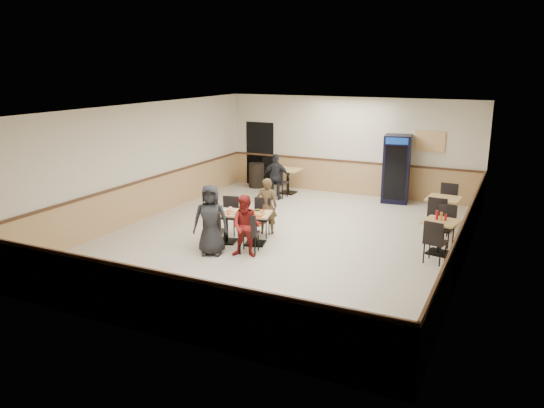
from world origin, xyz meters
The scene contains 20 objects.
ground centered at (0.00, 0.00, 0.00)m, with size 10.00×10.00×0.00m, color beige.
room_shell centered at (1.78, 2.55, 0.58)m, with size 10.00×10.00×10.00m.
main_table centered at (-0.74, -0.69, 0.48)m, with size 1.48×0.99×0.72m.
main_chairs centered at (-0.78, -0.70, 0.46)m, with size 1.55×1.83×0.92m.
diner_woman_left centered at (-0.95, -1.59, 0.76)m, with size 0.74×0.48×1.52m, color black.
diner_woman_right centered at (-0.20, -1.40, 0.67)m, with size 0.65×0.50×1.33m, color maroon.
diner_man_opposite centered at (-0.52, 0.22, 0.68)m, with size 0.50×0.33×1.36m, color #503B22.
lone_diner centered at (-1.72, 3.32, 0.69)m, with size 0.81×0.34×1.39m, color black.
tabletop_clutter centered at (-0.68, -0.72, 0.75)m, with size 1.21×0.81×0.12m.
side_table_near centered at (3.44, 0.54, 0.49)m, with size 0.80×0.80×0.74m.
side_table_near_chair_south centered at (3.44, -0.05, 0.47)m, with size 0.43×0.43×0.93m, color black, non-canonical shape.
side_table_near_chair_north centered at (3.44, 1.13, 0.47)m, with size 0.43×0.43×0.93m, color black, non-canonical shape.
side_table_far centered at (3.24, 2.31, 0.54)m, with size 0.81×0.81×0.81m.
side_table_far_chair_south centered at (3.24, 1.66, 0.52)m, with size 0.48×0.48×1.03m, color black, non-canonical shape.
side_table_far_chair_north centered at (3.24, 2.96, 0.52)m, with size 0.48×0.48×1.03m, color black, non-canonical shape.
condiment_caddy centered at (3.41, 0.59, 0.83)m, with size 0.23×0.06×0.20m.
back_table centered at (-1.72, 4.20, 0.52)m, with size 0.75×0.75×0.78m.
back_table_chair_lone centered at (-1.72, 3.58, 0.49)m, with size 0.46×0.46×0.99m, color black, non-canonical shape.
pepsi_cooler centered at (1.56, 4.59, 0.99)m, with size 0.84×0.85×1.98m.
trash_bin centered at (-3.01, 4.55, 0.40)m, with size 0.51×0.51×0.80m, color black.
Camera 1 is at (4.83, -10.72, 3.93)m, focal length 35.00 mm.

